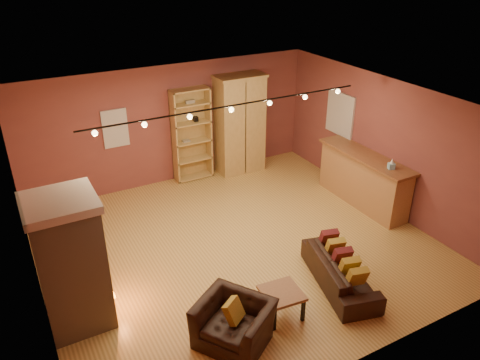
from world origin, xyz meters
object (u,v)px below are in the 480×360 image
fireplace (71,263)px  armoire (240,124)px  armchair (234,317)px  bar_counter (363,179)px  bookcase (191,134)px  coffee_table (282,295)px  loveseat (341,266)px

fireplace → armoire: armoire is taller
armoire → armchair: bearing=-119.4°
fireplace → bar_counter: bearing=6.7°
bookcase → bar_counter: (2.77, -2.99, -0.55)m
bookcase → bar_counter: bookcase is taller
armoire → coffee_table: size_ratio=3.81×
fireplace → armchair: fireplace is taller
loveseat → armchair: bearing=111.9°
bar_counter → coffee_table: 4.10m
fireplace → armoire: size_ratio=0.87×
fireplace → coffee_table: fireplace is taller
armoire → loveseat: (-0.69, -4.78, -0.86)m
armoire → coffee_table: armoire is taller
fireplace → armchair: size_ratio=1.75×
armoire → armchair: (-2.85, -5.04, -0.78)m
bar_counter → armchair: (-4.39, -2.24, -0.14)m
armoire → loveseat: armoire is taller
bookcase → armoire: (1.22, -0.19, 0.09)m
fireplace → loveseat: fireplace is taller
bookcase → loveseat: bearing=-83.9°
bar_counter → loveseat: (-2.24, -1.98, -0.22)m
fireplace → bookcase: bookcase is taller
bar_counter → loveseat: bar_counter is taller
bookcase → loveseat: 5.06m
fireplace → armoire: 5.88m
loveseat → armchair: armchair is taller
armoire → coffee_table: bearing=-111.7°
bookcase → armoire: size_ratio=0.92×
armoire → bar_counter: (1.55, -2.80, -0.64)m
bookcase → armchair: bearing=-107.3°
bookcase → armchair: 5.53m
fireplace → bookcase: size_ratio=0.94×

